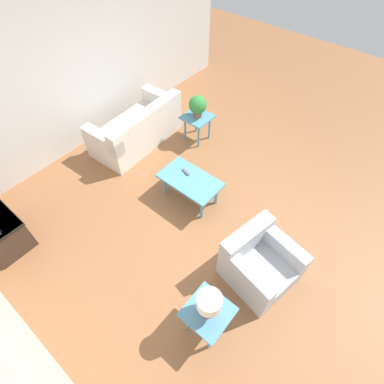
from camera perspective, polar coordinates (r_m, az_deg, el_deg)
ground_plane at (r=4.94m, az=4.83°, el=-2.99°), size 14.00×14.00×0.00m
wall_right at (r=5.88m, az=-20.59°, el=21.07°), size 0.12×7.20×2.70m
sofa at (r=5.96m, az=-10.28°, el=11.72°), size 0.97×1.82×0.81m
armchair at (r=4.15m, az=12.55°, el=-13.02°), size 0.97×0.96×0.77m
coffee_table at (r=4.75m, az=-0.37°, el=1.99°), size 0.98×0.57×0.46m
side_table_plant at (r=5.86m, az=1.04°, el=13.55°), size 0.50×0.50×0.53m
side_table_lamp at (r=3.67m, az=3.03°, el=-22.20°), size 0.50×0.50×0.53m
potted_plant at (r=5.68m, az=1.09°, el=16.16°), size 0.33×0.33×0.42m
table_lamp at (r=3.36m, az=3.27°, el=-20.49°), size 0.27×0.27×0.39m
remote_control at (r=4.80m, az=-1.21°, el=3.80°), size 0.16×0.08×0.02m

